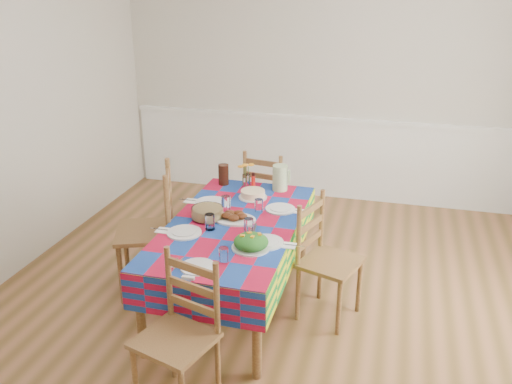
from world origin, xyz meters
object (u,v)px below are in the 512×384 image
at_px(chair_right, 325,261).
at_px(green_pitcher, 280,178).
at_px(chair_far, 268,197).
at_px(dining_table, 234,232).
at_px(meat_platter, 234,217).
at_px(chair_near, 180,336).
at_px(chair_left, 151,231).
at_px(tea_pitcher, 224,175).

bearing_deg(chair_right, green_pitcher, 53.63).
bearing_deg(chair_far, green_pitcher, 127.41).
xyz_separation_m(dining_table, meat_platter, (-0.01, 0.05, 0.10)).
xyz_separation_m(chair_near, chair_left, (-0.69, 1.09, 0.06)).
xyz_separation_m(tea_pitcher, chair_near, (0.33, -1.81, -0.31)).
bearing_deg(meat_platter, chair_near, -88.98).
xyz_separation_m(meat_platter, chair_near, (0.02, -1.12, -0.25)).
relative_size(chair_near, chair_right, 1.00).
bearing_deg(meat_platter, chair_right, -2.66).
height_order(chair_far, chair_left, chair_left).
relative_size(chair_near, chair_far, 1.01).
height_order(meat_platter, chair_right, chair_right).
height_order(tea_pitcher, chair_right, chair_right).
height_order(dining_table, chair_right, chair_right).
height_order(green_pitcher, chair_near, chair_near).
bearing_deg(meat_platter, chair_far, 89.92).
bearing_deg(chair_far, chair_right, 131.72).
xyz_separation_m(chair_near, chair_far, (-0.02, 2.15, -0.00)).
xyz_separation_m(chair_near, chair_right, (0.67, 1.09, -0.00)).
xyz_separation_m(meat_platter, green_pitcher, (0.19, 0.68, 0.08)).
bearing_deg(tea_pitcher, chair_near, -79.72).
relative_size(chair_far, chair_right, 1.00).
relative_size(meat_platter, green_pitcher, 1.49).
bearing_deg(tea_pitcher, chair_far, 47.99).
bearing_deg(green_pitcher, tea_pitcher, 179.65).
bearing_deg(meat_platter, chair_left, -177.61).
bearing_deg(chair_left, chair_near, 10.49).
bearing_deg(chair_far, meat_platter, 98.71).
bearing_deg(tea_pitcher, green_pitcher, -0.35).
bearing_deg(dining_table, tea_pitcher, 113.33).
relative_size(dining_table, chair_far, 1.90).
relative_size(dining_table, meat_platter, 5.31).
relative_size(meat_platter, chair_near, 0.36).
xyz_separation_m(green_pitcher, chair_right, (0.50, -0.72, -0.33)).
distance_m(chair_far, chair_left, 1.25).
xyz_separation_m(dining_table, green_pitcher, (0.18, 0.73, 0.18)).
bearing_deg(green_pitcher, dining_table, -104.07).
distance_m(meat_platter, chair_right, 0.73).
xyz_separation_m(meat_platter, chair_far, (0.00, 1.03, -0.25)).
height_order(meat_platter, chair_far, chair_far).
bearing_deg(chair_right, chair_near, 167.21).
bearing_deg(chair_near, tea_pitcher, 117.21).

